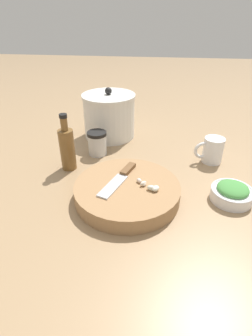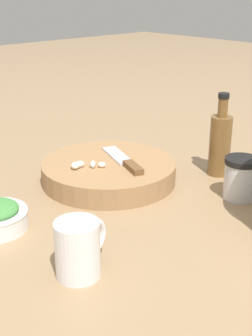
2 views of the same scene
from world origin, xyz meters
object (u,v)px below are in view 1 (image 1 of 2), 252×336
herb_bowl (232,193)px  spice_jar (97,143)px  oil_bottle (67,148)px  cutting_board (126,191)px  coffee_mug (212,150)px  stock_pot (109,116)px  garlic_cloves (149,186)px  chef_knife (121,177)px

herb_bowl → spice_jar: spice_jar is taller
oil_bottle → herb_bowl: bearing=-12.6°
cutting_board → coffee_mug: 0.37m
herb_bowl → cutting_board: bearing=-174.8°
oil_bottle → stock_pot: stock_pot is taller
garlic_cloves → oil_bottle: oil_bottle is taller
cutting_board → chef_knife: 0.04m
cutting_board → spice_jar: size_ratio=3.38×
cutting_board → spice_jar: 0.29m
herb_bowl → oil_bottle: (-0.52, 0.12, 0.05)m
herb_bowl → stock_pot: bearing=136.9°
cutting_board → stock_pot: 0.45m
chef_knife → spice_jar: 0.26m
spice_jar → oil_bottle: 0.14m
spice_jar → stock_pot: 0.18m
cutting_board → garlic_cloves: bearing=-7.2°
cutting_board → oil_bottle: 0.27m
garlic_cloves → coffee_mug: 0.33m
stock_pot → spice_jar: bearing=-95.3°
herb_bowl → stock_pot: 0.59m
coffee_mug → stock_pot: 0.44m
chef_knife → coffee_mug: 0.37m
herb_bowl → oil_bottle: 0.53m
garlic_cloves → coffee_mug: coffee_mug is taller
chef_knife → herb_bowl: 0.32m
chef_knife → oil_bottle: bearing=-10.2°
cutting_board → spice_jar: (-0.14, 0.26, 0.02)m
garlic_cloves → oil_bottle: 0.32m
spice_jar → coffee_mug: 0.42m
oil_bottle → garlic_cloves: bearing=-28.3°
herb_bowl → spice_jar: bearing=152.7°
garlic_cloves → spice_jar: bearing=127.9°
oil_bottle → stock_pot: bearing=72.0°
herb_bowl → oil_bottle: oil_bottle is taller
chef_knife → stock_pot: (-0.10, 0.40, 0.04)m
chef_knife → herb_bowl: chef_knife is taller
chef_knife → stock_pot: 0.41m
stock_pot → oil_bottle: bearing=-108.0°
garlic_cloves → spice_jar: (-0.21, 0.26, -0.01)m
stock_pot → garlic_cloves: bearing=-66.5°
chef_knife → spice_jar: spice_jar is taller
oil_bottle → cutting_board: bearing=-33.5°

